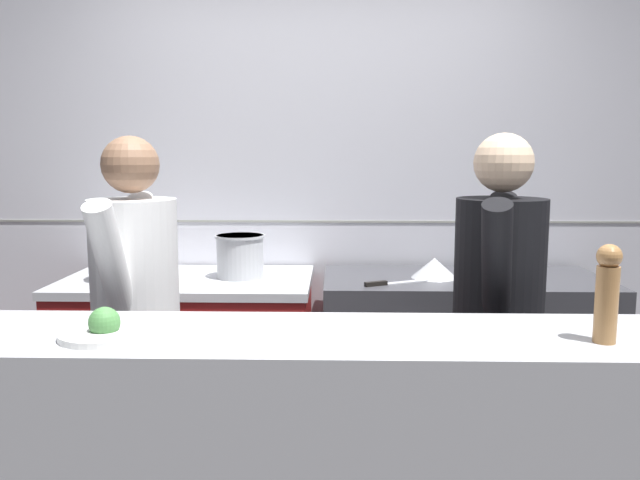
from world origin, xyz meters
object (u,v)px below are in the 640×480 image
Objects in this scene: sauce_pot at (240,255)px; chefs_knife at (396,283)px; chef_sous at (497,328)px; mixing_bowl_steel at (434,268)px; stock_pot at (124,262)px; oven_range at (191,365)px; chef_head_cook at (137,324)px; pepper_mill at (607,291)px; plated_dish_main at (105,330)px.

sauce_pot is 0.67× the size of chefs_knife.
sauce_pot is 0.15× the size of chef_sous.
stock_pot is at bearing -178.58° from mixing_bowl_steel.
oven_range is 1.13m from chefs_knife.
chef_head_cook is (-0.28, -0.77, -0.14)m from sauce_pot.
pepper_mill is (0.42, -1.27, 0.24)m from chefs_knife.
oven_range is at bearing 170.56° from chefs_knife.
pepper_mill is (1.17, -1.46, 0.15)m from sauce_pot.
stock_pot is 0.87× the size of chefs_knife.
plated_dish_main is 0.15× the size of chef_head_cook.
sauce_pot reaches higher than plated_dish_main.
plated_dish_main is 1.38m from chef_sous.
chef_sous reaches higher than oven_range.
chefs_knife is 1.36m from pepper_mill.
chef_sous is at bearing -63.07° from chefs_knife.
stock_pot reaches higher than chefs_knife.
sauce_pot is at bearing 166.33° from chefs_knife.
chef_head_cook reaches higher than mixing_bowl_steel.
sauce_pot is 1.03× the size of plated_dish_main.
chef_sous reaches higher than pepper_mill.
oven_range is 3.85× the size of stock_pot.
pepper_mill is at bearing -71.94° from chefs_knife.
chef_head_cook is 0.99× the size of chef_sous.
pepper_mill reaches higher than stock_pot.
sauce_pot is at bearing 6.83° from stock_pot.
chefs_knife is 0.23× the size of chef_head_cook.
stock_pot reaches higher than oven_range.
sauce_pot is (0.56, 0.07, 0.03)m from stock_pot.
chefs_knife reaches higher than oven_range.
chef_head_cook reaches higher than plated_dish_main.
oven_range is at bearing 179.30° from mixing_bowl_steel.
chef_sous is (0.11, -0.77, -0.08)m from mixing_bowl_steel.
sauce_pot is at bearing 73.26° from chef_head_cook.
stock_pot is 1.44m from plated_dish_main.
sauce_pot is at bearing 3.25° from oven_range.
stock_pot is at bearing -170.12° from oven_range.
chef_head_cook is (-1.44, 0.69, -0.29)m from pepper_mill.
chef_sous is at bearing 27.99° from plated_dish_main.
chef_head_cook reaches higher than chefs_knife.
mixing_bowl_steel is (1.51, 0.04, -0.03)m from stock_pot.
chefs_knife is at bearing -13.67° from sauce_pot.
pepper_mill is at bearing -22.53° from chef_head_cook.
plated_dish_main is at bearing -125.33° from chefs_knife.
pepper_mill is (1.73, -1.39, 0.17)m from stock_pot.
pepper_mill is at bearing -45.30° from oven_range.
pepper_mill is 0.72m from chef_sous.
chefs_knife is at bearing 32.69° from chef_head_cook.
stock_pot is at bearing 106.99° from plated_dish_main.
stock_pot is 1.52m from mixing_bowl_steel.
oven_range is 5.48× the size of mixing_bowl_steel.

